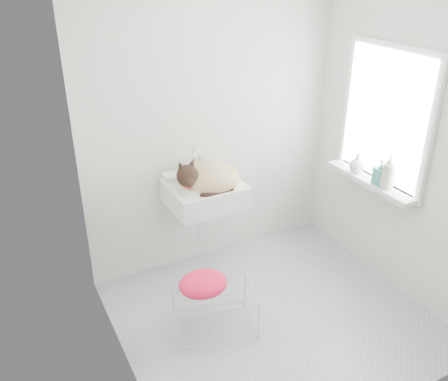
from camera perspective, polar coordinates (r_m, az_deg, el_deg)
name	(u,v)px	position (r m, az deg, el deg)	size (l,w,h in m)	color
floor	(272,317)	(3.78, 5.72, -14.61)	(2.20, 2.00, 0.02)	#AAB1B9
back_wall	(212,121)	(3.92, -1.40, 8.21)	(2.20, 0.02, 2.50)	silver
right_wall	(406,137)	(3.80, 20.77, 5.88)	(0.02, 2.00, 2.50)	silver
left_wall	(112,202)	(2.70, -13.08, -1.29)	(0.02, 2.00, 2.50)	silver
window_glass	(387,117)	(3.89, 18.73, 8.21)	(0.01, 0.80, 1.00)	white
window_frame	(386,117)	(3.88, 18.58, 8.19)	(0.04, 0.90, 1.10)	white
windowsill	(370,181)	(4.02, 16.92, 1.06)	(0.16, 0.88, 0.04)	white
sink	(204,183)	(3.77, -2.35, 0.88)	(0.57, 0.50, 0.23)	white
faucet	(194,159)	(3.87, -3.53, 3.77)	(0.21, 0.15, 0.21)	silver
cat	(206,179)	(3.74, -2.09, 1.38)	(0.55, 0.49, 0.31)	tan
wire_rack	(214,311)	(3.58, -1.14, -14.11)	(0.55, 0.38, 0.33)	silver
towel	(203,289)	(3.44, -2.47, -11.54)	(0.35, 0.25, 0.14)	red
bottle_a	(386,188)	(3.90, 18.57, 0.31)	(0.09, 0.09, 0.23)	beige
bottle_b	(379,184)	(3.94, 17.84, 0.73)	(0.09, 0.09, 0.20)	teal
bottle_c	(356,172)	(4.11, 15.34, 2.15)	(0.12, 0.12, 0.16)	white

